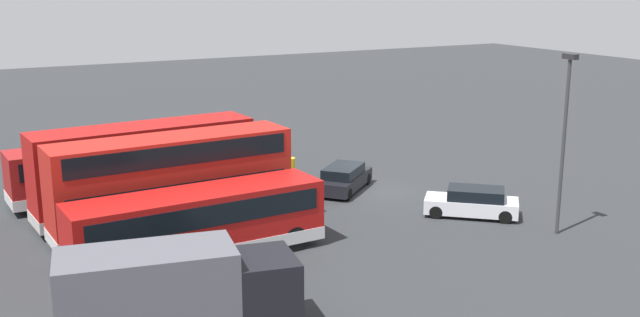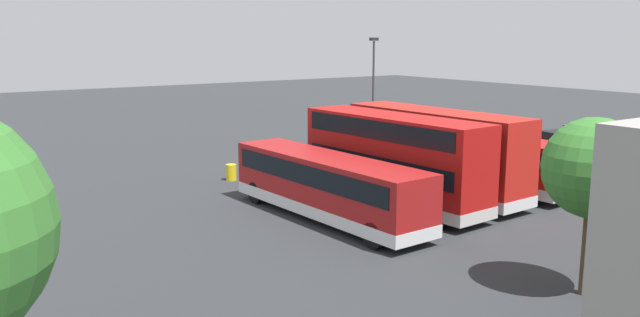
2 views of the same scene
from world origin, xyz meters
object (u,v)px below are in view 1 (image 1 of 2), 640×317
at_px(bus_double_decker_third, 145,168).
at_px(car_hatchback_silver, 472,202).
at_px(bus_single_deck_fourth, 124,166).
at_px(box_truck_blue, 175,293).
at_px(lamp_post_tall, 565,131).
at_px(waste_bin_yellow, 290,166).
at_px(bus_double_decker_second, 173,182).
at_px(bus_single_deck_near_end, 198,223).
at_px(car_small_green, 344,178).

xyz_separation_m(bus_double_decker_third, car_hatchback_silver, (-7.63, -14.04, -1.75)).
relative_size(bus_double_decker_third, bus_single_deck_fourth, 0.91).
relative_size(box_truck_blue, lamp_post_tall, 0.95).
xyz_separation_m(bus_double_decker_third, waste_bin_yellow, (3.99, -9.80, -1.97)).
xyz_separation_m(bus_single_deck_fourth, lamp_post_tall, (-15.51, -15.83, 3.17)).
xyz_separation_m(bus_double_decker_third, bus_single_deck_fourth, (4.01, 0.04, -0.82)).
xyz_separation_m(car_hatchback_silver, lamp_post_tall, (-3.87, -1.75, 4.09)).
height_order(car_hatchback_silver, waste_bin_yellow, car_hatchback_silver).
bearing_deg(bus_double_decker_second, bus_single_deck_near_end, 178.38).
distance_m(bus_double_decker_second, bus_single_deck_fourth, 7.26).
bearing_deg(bus_single_deck_fourth, car_small_green, -113.76).
xyz_separation_m(bus_single_deck_near_end, box_truck_blue, (-6.51, 3.07, 0.09)).
bearing_deg(bus_single_deck_near_end, bus_double_decker_third, 2.34).
bearing_deg(bus_single_deck_near_end, bus_single_deck_fourth, 1.66).
relative_size(car_small_green, waste_bin_yellow, 4.85).
bearing_deg(lamp_post_tall, waste_bin_yellow, 21.13).
xyz_separation_m(box_truck_blue, car_small_green, (12.61, -13.56, -1.01)).
distance_m(bus_single_deck_near_end, car_small_green, 12.16).
bearing_deg(car_small_green, box_truck_blue, 132.92).
height_order(lamp_post_tall, waste_bin_yellow, lamp_post_tall).
bearing_deg(waste_bin_yellow, bus_double_decker_third, 112.17).
bearing_deg(box_truck_blue, bus_single_deck_fourth, -9.03).
relative_size(bus_single_deck_fourth, car_small_green, 2.59).
distance_m(bus_single_deck_near_end, bus_double_decker_third, 6.90).
relative_size(bus_single_deck_near_end, lamp_post_tall, 1.31).
relative_size(bus_single_deck_near_end, car_hatchback_silver, 2.37).
bearing_deg(bus_double_decker_second, waste_bin_yellow, -52.67).
bearing_deg(waste_bin_yellow, car_hatchback_silver, -159.95).
bearing_deg(bus_single_deck_fourth, lamp_post_tall, -134.42).
bearing_deg(box_truck_blue, lamp_post_tall, -84.31).
height_order(bus_double_decker_third, bus_single_deck_fourth, bus_double_decker_third).
relative_size(bus_single_deck_near_end, bus_double_decker_third, 0.99).
xyz_separation_m(bus_double_decker_third, lamp_post_tall, (-11.50, -15.79, 2.34)).
distance_m(bus_double_decker_second, box_truck_blue, 10.67).
xyz_separation_m(bus_double_decker_second, bus_double_decker_third, (3.19, 0.38, -0.00)).
relative_size(box_truck_blue, car_hatchback_silver, 1.72).
bearing_deg(bus_single_deck_near_end, box_truck_blue, 154.73).
bearing_deg(box_truck_blue, car_small_green, -47.08).
bearing_deg(car_small_green, bus_double_decker_third, 86.02).
xyz_separation_m(bus_single_deck_near_end, bus_double_decker_third, (6.84, 0.28, 0.83)).
height_order(bus_single_deck_near_end, bus_single_deck_fourth, same).
distance_m(bus_double_decker_third, box_truck_blue, 13.66).
bearing_deg(car_hatchback_silver, car_small_green, 25.48).
distance_m(bus_single_deck_fourth, waste_bin_yellow, 9.90).
xyz_separation_m(box_truck_blue, lamp_post_tall, (1.85, -18.58, 3.08)).
height_order(bus_single_deck_fourth, car_hatchback_silver, bus_single_deck_fourth).
bearing_deg(bus_single_deck_near_end, bus_double_decker_second, -1.62).
bearing_deg(bus_double_decker_third, car_hatchback_silver, -118.52).
relative_size(bus_single_deck_near_end, box_truck_blue, 1.38).
xyz_separation_m(bus_single_deck_near_end, car_small_green, (6.10, -10.48, -0.92)).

